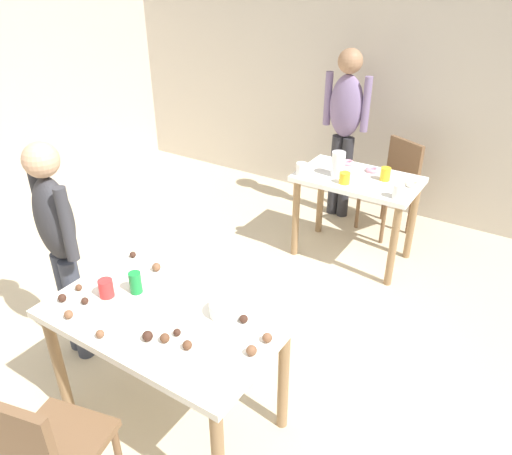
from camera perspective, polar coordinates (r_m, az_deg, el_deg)
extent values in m
plane|color=beige|center=(3.10, -7.35, -20.05)|extent=(6.40, 6.40, 0.00)
cube|color=#BCB2A3|center=(5.00, 16.32, 16.07)|extent=(6.40, 0.10, 2.60)
cube|color=silver|center=(2.57, -10.75, -10.25)|extent=(1.21, 0.70, 0.04)
cylinder|color=olive|center=(3.01, -21.91, -14.62)|extent=(0.06, 0.06, 0.71)
cylinder|color=olive|center=(3.27, -13.86, -9.17)|extent=(0.06, 0.06, 0.71)
cylinder|color=olive|center=(2.75, 3.19, -17.10)|extent=(0.06, 0.06, 0.71)
cube|color=white|center=(4.11, 11.74, 5.50)|extent=(0.98, 0.60, 0.04)
cylinder|color=olive|center=(4.23, 4.63, 1.09)|extent=(0.06, 0.06, 0.71)
cylinder|color=olive|center=(3.96, 15.60, -2.10)|extent=(0.06, 0.06, 0.71)
cylinder|color=olive|center=(4.62, 7.49, 3.46)|extent=(0.06, 0.06, 0.71)
cylinder|color=olive|center=(4.37, 17.63, 0.70)|extent=(0.06, 0.06, 0.71)
cube|color=brown|center=(2.54, -22.02, -22.35)|extent=(0.48, 0.48, 0.04)
cube|color=brown|center=(2.30, -26.10, -21.66)|extent=(0.38, 0.13, 0.42)
cylinder|color=brown|center=(2.87, -21.70, -21.64)|extent=(0.04, 0.04, 0.41)
cube|color=brown|center=(4.72, 14.91, 4.27)|extent=(0.54, 0.54, 0.04)
cube|color=brown|center=(4.75, 16.81, 7.22)|extent=(0.36, 0.20, 0.42)
cylinder|color=brown|center=(4.60, 14.52, 0.51)|extent=(0.04, 0.04, 0.41)
cylinder|color=brown|center=(4.81, 11.73, 2.17)|extent=(0.04, 0.04, 0.41)
cylinder|color=brown|center=(4.83, 17.41, 1.50)|extent=(0.04, 0.04, 0.41)
cylinder|color=brown|center=(5.03, 14.62, 3.06)|extent=(0.04, 0.04, 0.41)
cylinder|color=#383D4C|center=(3.43, -20.73, -8.05)|extent=(0.11, 0.11, 0.74)
cylinder|color=#383D4C|center=(3.35, -19.98, -8.95)|extent=(0.11, 0.11, 0.74)
ellipsoid|color=#333338|center=(3.07, -22.36, 0.94)|extent=(0.36, 0.28, 0.52)
sphere|color=tan|center=(2.93, -23.68, 7.18)|extent=(0.20, 0.20, 0.20)
cylinder|color=#333338|center=(3.22, -23.74, 2.73)|extent=(0.09, 0.09, 0.44)
cylinder|color=#333338|center=(2.89, -21.11, 0.31)|extent=(0.09, 0.09, 0.44)
cylinder|color=#28282D|center=(4.94, 10.29, 5.69)|extent=(0.11, 0.11, 0.82)
cylinder|color=#28282D|center=(4.98, 9.14, 5.99)|extent=(0.11, 0.11, 0.82)
ellipsoid|color=slate|center=(4.73, 10.43, 13.65)|extent=(0.32, 0.21, 0.58)
sphere|color=#997051|center=(4.64, 10.89, 18.43)|extent=(0.22, 0.22, 0.22)
cylinder|color=slate|center=(4.65, 12.66, 13.73)|extent=(0.07, 0.07, 0.49)
cylinder|color=slate|center=(4.79, 8.35, 14.57)|extent=(0.07, 0.07, 0.49)
cylinder|color=white|center=(2.50, -3.53, -9.37)|extent=(0.16, 0.16, 0.07)
cylinder|color=#198438|center=(2.70, -13.81, -6.23)|extent=(0.07, 0.07, 0.12)
cube|color=silver|center=(2.69, -10.86, -7.59)|extent=(0.17, 0.02, 0.01)
cylinder|color=red|center=(2.72, -16.99, -6.77)|extent=(0.08, 0.08, 0.10)
sphere|color=#3D2319|center=(2.77, -21.56, -7.60)|extent=(0.04, 0.04, 0.04)
sphere|color=#3D2319|center=(2.41, -9.14, -11.91)|extent=(0.04, 0.04, 0.04)
sphere|color=#3D2319|center=(2.72, -19.23, -8.04)|extent=(0.04, 0.04, 0.04)
sphere|color=brown|center=(2.87, -11.48, -4.51)|extent=(0.05, 0.05, 0.05)
sphere|color=#3D2319|center=(2.45, -1.44, -10.55)|extent=(0.04, 0.04, 0.04)
sphere|color=brown|center=(2.33, -7.97, -13.35)|extent=(0.05, 0.05, 0.05)
sphere|color=brown|center=(2.35, 1.32, -12.66)|extent=(0.05, 0.05, 0.05)
sphere|color=brown|center=(2.28, -0.52, -14.07)|extent=(0.05, 0.05, 0.05)
sphere|color=#3D2319|center=(2.41, -12.46, -12.19)|extent=(0.05, 0.05, 0.05)
sphere|color=brown|center=(2.48, -17.64, -11.68)|extent=(0.04, 0.04, 0.04)
sphere|color=brown|center=(2.83, -19.87, -6.55)|extent=(0.04, 0.04, 0.04)
sphere|color=#3D2319|center=(3.03, -14.10, -3.07)|extent=(0.04, 0.04, 0.04)
sphere|color=brown|center=(2.38, -10.53, -12.49)|extent=(0.05, 0.05, 0.05)
sphere|color=brown|center=(2.65, -20.92, -9.40)|extent=(0.04, 0.04, 0.04)
cylinder|color=white|center=(4.06, 9.50, 7.27)|extent=(0.11, 0.11, 0.20)
cylinder|color=yellow|center=(3.95, 10.24, 5.68)|extent=(0.09, 0.09, 0.09)
cylinder|color=white|center=(4.06, 5.30, 6.77)|extent=(0.09, 0.09, 0.10)
cylinder|color=yellow|center=(4.07, 14.78, 6.02)|extent=(0.08, 0.08, 0.11)
cylinder|color=white|center=(3.79, 16.16, 4.05)|extent=(0.08, 0.08, 0.11)
torus|color=pink|center=(4.23, 13.34, 6.53)|extent=(0.11, 0.11, 0.03)
torus|color=pink|center=(4.34, 10.60, 7.41)|extent=(0.11, 0.11, 0.03)
torus|color=white|center=(4.04, 17.72, 4.84)|extent=(0.12, 0.12, 0.03)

